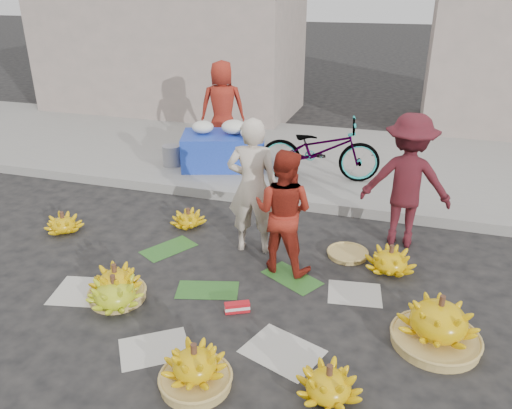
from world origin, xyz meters
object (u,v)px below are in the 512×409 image
(banana_bunch_4, at_px, (438,323))
(bicycle, at_px, (320,150))
(vendor_cream, at_px, (253,187))
(flower_table, at_px, (224,148))
(banana_bunch_0, at_px, (116,285))

(banana_bunch_4, distance_m, bicycle, 3.91)
(vendor_cream, height_order, flower_table, vendor_cream)
(banana_bunch_0, height_order, vendor_cream, vendor_cream)
(banana_bunch_0, bearing_deg, banana_bunch_4, 4.12)
(bicycle, bearing_deg, banana_bunch_4, -162.75)
(banana_bunch_4, bearing_deg, flower_table, 133.03)
(banana_bunch_0, distance_m, flower_table, 3.86)
(banana_bunch_0, height_order, flower_table, flower_table)
(banana_bunch_0, distance_m, bicycle, 3.99)
(banana_bunch_0, relative_size, vendor_cream, 0.38)
(banana_bunch_0, xyz_separation_m, banana_bunch_4, (3.11, 0.22, 0.06))
(banana_bunch_0, height_order, bicycle, bicycle)
(banana_bunch_0, xyz_separation_m, flower_table, (-0.26, 3.84, 0.28))
(banana_bunch_4, xyz_separation_m, vendor_cream, (-2.10, 1.20, 0.59))
(banana_bunch_4, relative_size, bicycle, 0.49)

